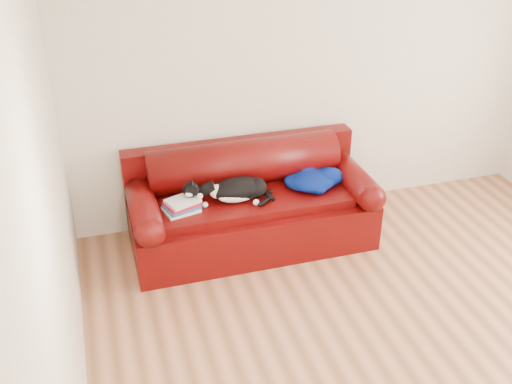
{
  "coord_description": "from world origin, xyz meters",
  "views": [
    {
      "loc": [
        -1.99,
        -2.84,
        3.03
      ],
      "look_at": [
        -0.74,
        1.35,
        0.59
      ],
      "focal_mm": 42.0,
      "sensor_mm": 36.0,
      "label": 1
    }
  ],
  "objects_px": {
    "sofa_base": "(251,219)",
    "cat": "(238,190)",
    "book_stack": "(182,205)",
    "blanket": "(314,179)"
  },
  "relations": [
    {
      "from": "blanket",
      "to": "book_stack",
      "type": "bearing_deg",
      "value": -175.52
    },
    {
      "from": "sofa_base",
      "to": "blanket",
      "type": "bearing_deg",
      "value": -1.78
    },
    {
      "from": "sofa_base",
      "to": "cat",
      "type": "relative_size",
      "value": 3.18
    },
    {
      "from": "sofa_base",
      "to": "cat",
      "type": "distance_m",
      "value": 0.39
    },
    {
      "from": "sofa_base",
      "to": "book_stack",
      "type": "bearing_deg",
      "value": -169.9
    },
    {
      "from": "book_stack",
      "to": "cat",
      "type": "relative_size",
      "value": 0.48
    },
    {
      "from": "book_stack",
      "to": "blanket",
      "type": "distance_m",
      "value": 1.2
    },
    {
      "from": "sofa_base",
      "to": "blanket",
      "type": "distance_m",
      "value": 0.66
    },
    {
      "from": "sofa_base",
      "to": "book_stack",
      "type": "relative_size",
      "value": 6.67
    },
    {
      "from": "sofa_base",
      "to": "cat",
      "type": "bearing_deg",
      "value": -153.26
    }
  ]
}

